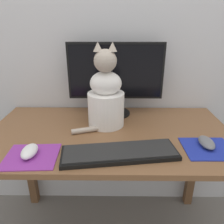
{
  "coord_description": "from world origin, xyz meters",
  "views": [
    {
      "loc": [
        0.02,
        -0.95,
        1.24
      ],
      "look_at": [
        0.01,
        -0.06,
        0.86
      ],
      "focal_mm": 35.0,
      "sensor_mm": 36.0,
      "label": 1
    }
  ],
  "objects_px": {
    "keyboard": "(120,152)",
    "computer_mouse_left": "(29,151)",
    "computer_mouse_right": "(207,142)",
    "cat": "(106,96)",
    "monitor": "(116,76)"
  },
  "relations": [
    {
      "from": "keyboard",
      "to": "computer_mouse_left",
      "type": "distance_m",
      "value": 0.36
    },
    {
      "from": "computer_mouse_left",
      "to": "keyboard",
      "type": "bearing_deg",
      "value": 2.04
    },
    {
      "from": "computer_mouse_right",
      "to": "cat",
      "type": "relative_size",
      "value": 0.27
    },
    {
      "from": "keyboard",
      "to": "computer_mouse_left",
      "type": "xyz_separation_m",
      "value": [
        -0.36,
        -0.01,
        0.01
      ]
    },
    {
      "from": "monitor",
      "to": "computer_mouse_left",
      "type": "bearing_deg",
      "value": -128.17
    },
    {
      "from": "monitor",
      "to": "cat",
      "type": "xyz_separation_m",
      "value": [
        -0.05,
        -0.15,
        -0.07
      ]
    },
    {
      "from": "monitor",
      "to": "cat",
      "type": "distance_m",
      "value": 0.17
    },
    {
      "from": "keyboard",
      "to": "cat",
      "type": "relative_size",
      "value": 1.16
    },
    {
      "from": "computer_mouse_left",
      "to": "computer_mouse_right",
      "type": "relative_size",
      "value": 0.93
    },
    {
      "from": "computer_mouse_right",
      "to": "monitor",
      "type": "bearing_deg",
      "value": 137.74
    },
    {
      "from": "monitor",
      "to": "computer_mouse_right",
      "type": "relative_size",
      "value": 4.67
    },
    {
      "from": "keyboard",
      "to": "computer_mouse_left",
      "type": "bearing_deg",
      "value": 174.15
    },
    {
      "from": "keyboard",
      "to": "cat",
      "type": "xyz_separation_m",
      "value": [
        -0.07,
        0.28,
        0.14
      ]
    },
    {
      "from": "computer_mouse_right",
      "to": "cat",
      "type": "height_order",
      "value": "cat"
    },
    {
      "from": "computer_mouse_right",
      "to": "keyboard",
      "type": "bearing_deg",
      "value": -169.55
    }
  ]
}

